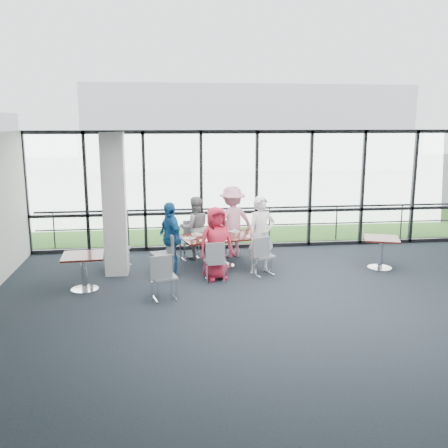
{
  "coord_description": "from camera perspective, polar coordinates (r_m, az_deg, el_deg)",
  "views": [
    {
      "loc": [
        -2.53,
        -8.2,
        3.42
      ],
      "look_at": [
        -1.14,
        2.96,
        1.1
      ],
      "focal_mm": 40.0,
      "sensor_mm": 36.0,
      "label": 1
    }
  ],
  "objects": [
    {
      "name": "main_table",
      "position": [
        11.88,
        -0.18,
        -1.94
      ],
      "size": [
        2.15,
        1.5,
        0.75
      ],
      "rotation": [
        0.0,
        0.0,
        0.24
      ],
      "color": "#370F0B",
      "rests_on": "ground"
    },
    {
      "name": "structural_column",
      "position": [
        11.4,
        -12.4,
        2.19
      ],
      "size": [
        0.5,
        0.5,
        3.2
      ],
      "primitive_type": "cube",
      "color": "silver",
      "rests_on": "ground"
    },
    {
      "name": "side_table_left",
      "position": [
        10.61,
        -15.8,
        -4.06
      ],
      "size": [
        0.88,
        0.88,
        0.75
      ],
      "rotation": [
        0.0,
        0.0,
        0.07
      ],
      "color": "#370F0B",
      "rests_on": "ground"
    },
    {
      "name": "ceiling",
      "position": [
        8.58,
        10.2,
        10.0
      ],
      "size": [
        12.0,
        10.0,
        0.04
      ],
      "primitive_type": "cube",
      "color": "silver",
      "rests_on": "ground"
    },
    {
      "name": "plate_end",
      "position": [
        11.59,
        -3.91,
        -1.66
      ],
      "size": [
        0.24,
        0.24,
        0.01
      ],
      "primitive_type": "cylinder",
      "color": "white",
      "rests_on": "main_table"
    },
    {
      "name": "condiment_caddy",
      "position": [
        11.88,
        0.1,
        -1.23
      ],
      "size": [
        0.1,
        0.07,
        0.04
      ],
      "primitive_type": "cube",
      "color": "black",
      "rests_on": "main_table"
    },
    {
      "name": "grass_strip",
      "position": [
        16.75,
        1.74,
        -0.1
      ],
      "size": [
        80.0,
        5.0,
        0.01
      ],
      "primitive_type": "cube",
      "color": "#215F1A",
      "rests_on": "ground"
    },
    {
      "name": "diner_far_left",
      "position": [
        12.55,
        -3.35,
        -0.45
      ],
      "size": [
        0.84,
        0.6,
        1.59
      ],
      "primitive_type": "imported",
      "rotation": [
        0.0,
        0.0,
        3.31
      ],
      "color": "gray",
      "rests_on": "ground"
    },
    {
      "name": "chair_main_nl",
      "position": [
        10.83,
        -0.99,
        -4.31
      ],
      "size": [
        0.48,
        0.48,
        0.88
      ],
      "primitive_type": null,
      "rotation": [
        0.0,
        0.0,
        0.11
      ],
      "color": "gray",
      "rests_on": "ground"
    },
    {
      "name": "green_bottle",
      "position": [
        11.89,
        -0.0,
        -0.83
      ],
      "size": [
        0.05,
        0.05,
        0.2
      ],
      "primitive_type": "cylinder",
      "color": "#187D38",
      "rests_on": "main_table"
    },
    {
      "name": "hangar_main",
      "position": [
        40.73,
        2.18,
        11.06
      ],
      "size": [
        24.0,
        10.0,
        6.0
      ],
      "primitive_type": "cube",
      "color": "white",
      "rests_on": "ground"
    },
    {
      "name": "tumbler_d",
      "position": [
        11.5,
        -3.41,
        -1.47
      ],
      "size": [
        0.06,
        0.06,
        0.13
      ],
      "primitive_type": "cylinder",
      "color": "white",
      "rests_on": "main_table"
    },
    {
      "name": "diner_near_right",
      "position": [
        11.39,
        4.29,
        -1.24
      ],
      "size": [
        0.74,
        0.62,
        1.77
      ],
      "primitive_type": "imported",
      "rotation": [
        0.0,
        0.0,
        0.25
      ],
      "color": "white",
      "rests_on": "ground"
    },
    {
      "name": "plate_fl",
      "position": [
        11.98,
        -3.11,
        -1.21
      ],
      "size": [
        0.28,
        0.28,
        0.01
      ],
      "primitive_type": "cylinder",
      "color": "white",
      "rests_on": "main_table"
    },
    {
      "name": "plate_fr",
      "position": [
        12.31,
        1.24,
        -0.84
      ],
      "size": [
        0.26,
        0.26,
        0.01
      ],
      "primitive_type": "cylinder",
      "color": "white",
      "rests_on": "main_table"
    },
    {
      "name": "tumbler_c",
      "position": [
        12.13,
        -0.41,
        -0.75
      ],
      "size": [
        0.06,
        0.06,
        0.13
      ],
      "primitive_type": "cylinder",
      "color": "white",
      "rests_on": "main_table"
    },
    {
      "name": "menu_b",
      "position": [
        11.87,
        4.09,
        -1.37
      ],
      "size": [
        0.33,
        0.28,
        0.0
      ],
      "primitive_type": "cube",
      "rotation": [
        0.0,
        0.0,
        -0.36
      ],
      "color": "white",
      "rests_on": "main_table"
    },
    {
      "name": "curtain_wall_back",
      "position": [
        13.56,
        3.73,
        3.92
      ],
      "size": [
        12.0,
        0.1,
        3.2
      ],
      "primitive_type": "cube",
      "color": "white",
      "rests_on": "ground"
    },
    {
      "name": "tumbler_a",
      "position": [
        11.51,
        -0.61,
        -1.4
      ],
      "size": [
        0.07,
        0.07,
        0.14
      ],
      "primitive_type": "cylinder",
      "color": "white",
      "rests_on": "main_table"
    },
    {
      "name": "menu_a",
      "position": [
        11.39,
        -0.36,
        -1.89
      ],
      "size": [
        0.34,
        0.27,
        0.0
      ],
      "primitive_type": "cube",
      "rotation": [
        0.0,
        0.0,
        0.25
      ],
      "color": "white",
      "rests_on": "main_table"
    },
    {
      "name": "diner_far_right",
      "position": [
        12.73,
        0.95,
        0.26
      ],
      "size": [
        1.3,
        0.94,
        1.81
      ],
      "primitive_type": "imported",
      "rotation": [
        0.0,
        0.0,
        3.46
      ],
      "color": "pink",
      "rests_on": "ground"
    },
    {
      "name": "chair_main_fl",
      "position": [
        12.59,
        -3.93,
        -1.95
      ],
      "size": [
        0.56,
        0.56,
        0.93
      ],
      "primitive_type": null,
      "rotation": [
        0.0,
        0.0,
        3.42
      ],
      "color": "gray",
      "rests_on": "ground"
    },
    {
      "name": "floor",
      "position": [
        9.24,
        9.47,
        -10.3
      ],
      "size": [
        12.0,
        10.0,
        0.02
      ],
      "primitive_type": "cube",
      "color": "#1C232B",
      "rests_on": "ground"
    },
    {
      "name": "chair_spare_la",
      "position": [
        9.82,
        -6.85,
        -6.01
      ],
      "size": [
        0.54,
        0.54,
        0.91
      ],
      "primitive_type": null,
      "rotation": [
        0.0,
        0.0,
        0.25
      ],
      "color": "gray",
      "rests_on": "ground"
    },
    {
      "name": "plate_nl",
      "position": [
        11.37,
        -2.26,
        -1.89
      ],
      "size": [
        0.24,
        0.24,
        0.01
      ],
      "primitive_type": "cylinder",
      "color": "white",
      "rests_on": "main_table"
    },
    {
      "name": "ketchup_bottle",
      "position": [
        11.92,
        -0.4,
        -0.85
      ],
      "size": [
        0.06,
        0.06,
        0.18
      ],
      "primitive_type": "cylinder",
      "color": "#A00C1D",
      "rests_on": "main_table"
    },
    {
      "name": "chair_main_nr",
      "position": [
        11.31,
        4.45,
        -3.64
      ],
      "size": [
        0.56,
        0.56,
        0.89
      ],
      "primitive_type": null,
      "rotation": [
        0.0,
        0.0,
        0.37
      ],
      "color": "gray",
      "rests_on": "ground"
    },
    {
      "name": "apron",
      "position": [
        18.69,
        0.81,
        1.05
      ],
      "size": [
        80.0,
        70.0,
        0.02
      ],
      "primitive_type": "cube",
      "color": "slate",
      "rests_on": "ground"
    },
    {
      "name": "side_table_right",
      "position": [
        12.26,
        17.52,
        -2.1
      ],
      "size": [
        0.99,
        0.99,
        0.75
      ],
      "rotation": [
        0.0,
        0.0,
        -0.33
      ],
      "color": "#370F0B",
      "rests_on": "ground"
    },
    {
      "name": "chair_spare_lb",
      "position": [
        12.1,
        -11.89,
        -2.79
      ],
      "size": [
        0.56,
        0.56,
        0.91
      ],
      "primitive_type": null,
      "rotation": [
        0.0,
        0.0,
        2.82
      ],
      "color": "gray",
      "rests_on": "ground"
    },
    {
      "name": "plate_nr",
      "position": [
        11.75,
        3.14,
        -1.46
      ],
      "size": [
        0.26,
        0.26,
        0.01
      ],
      "primitive_type": "cylinder",
      "color": "white",
      "rests_on": "main_table"
    },
    {
      "name": "tumbler_b",
      "position": [
        11.77,
        1.45,
        -1.13
      ],
      "size": [
        0.07,
        0.07,
        0.13
      ],
      "primitive_type": "cylinder",
      "color": "white",
      "rests_on": "main_table"
    },
    {
      "name": "diner_near_left",
      "position": [
        10.91,
        -0.92,
        -2.2
      ],
      "size": [
        0.91,
        0.73,
        1.62
      ],
      "primitive_type": "imported",
      "rotation": [
        0.0,
        0.0,
        0.31
      ],
      "color": "red",
      "rests_on": "ground"
    },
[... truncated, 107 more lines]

